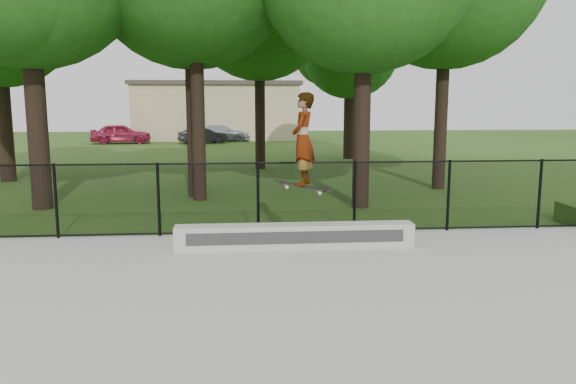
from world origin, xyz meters
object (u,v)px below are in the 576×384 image
at_px(car_a, 121,134).
at_px(car_c, 222,133).
at_px(car_b, 203,135).
at_px(grind_ledge, 295,236).
at_px(skater_airborne, 303,141).

bearing_deg(car_a, car_c, -80.06).
bearing_deg(car_c, car_b, 152.74).
xyz_separation_m(grind_ledge, car_a, (-8.97, 28.72, 0.38)).
relative_size(car_b, car_c, 0.79).
distance_m(grind_ledge, skater_airborne, 1.77).
bearing_deg(car_a, skater_airborne, -168.22).
bearing_deg(car_b, grind_ledge, 164.68).
height_order(car_c, skater_airborne, skater_airborne).
bearing_deg(car_a, grind_ledge, -168.44).
bearing_deg(grind_ledge, car_a, 107.34).
xyz_separation_m(car_c, skater_airborne, (2.35, -30.66, 1.47)).
height_order(car_a, skater_airborne, skater_airborne).
bearing_deg(grind_ledge, car_b, 96.97).
relative_size(car_a, car_c, 1.06).
relative_size(grind_ledge, car_a, 1.13).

